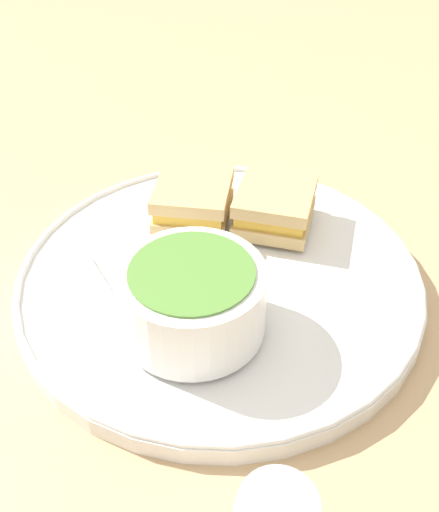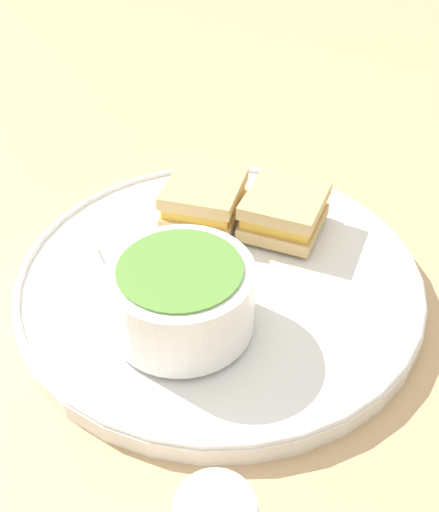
{
  "view_description": "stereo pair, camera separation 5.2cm",
  "coord_description": "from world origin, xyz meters",
  "px_view_note": "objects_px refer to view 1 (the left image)",
  "views": [
    {
      "loc": [
        -0.02,
        -0.4,
        0.37
      ],
      "look_at": [
        0.0,
        0.0,
        0.04
      ],
      "focal_mm": 42.0,
      "sensor_mm": 36.0,
      "label": 1
    },
    {
      "loc": [
        0.03,
        -0.4,
        0.37
      ],
      "look_at": [
        0.0,
        0.0,
        0.04
      ],
      "focal_mm": 42.0,
      "sensor_mm": 36.0,
      "label": 2
    }
  ],
  "objects_px": {
    "sandwich_half_far": "(193,200)",
    "spoon": "(124,318)",
    "sandwich_half_near": "(275,206)",
    "soup_bowl": "(193,299)"
  },
  "relations": [
    {
      "from": "soup_bowl",
      "to": "sandwich_half_far",
      "type": "xyz_separation_m",
      "value": [
        0.0,
        0.15,
        -0.01
      ]
    },
    {
      "from": "sandwich_half_far",
      "to": "sandwich_half_near",
      "type": "bearing_deg",
      "value": -10.49
    },
    {
      "from": "spoon",
      "to": "sandwich_half_far",
      "type": "bearing_deg",
      "value": 130.95
    },
    {
      "from": "soup_bowl",
      "to": "sandwich_half_near",
      "type": "distance_m",
      "value": 0.16
    },
    {
      "from": "sandwich_half_far",
      "to": "spoon",
      "type": "bearing_deg",
      "value": -112.65
    },
    {
      "from": "spoon",
      "to": "sandwich_half_far",
      "type": "xyz_separation_m",
      "value": [
        0.06,
        0.14,
        0.02
      ]
    },
    {
      "from": "soup_bowl",
      "to": "spoon",
      "type": "bearing_deg",
      "value": 170.92
    },
    {
      "from": "sandwich_half_near",
      "to": "sandwich_half_far",
      "type": "height_order",
      "value": "same"
    },
    {
      "from": "soup_bowl",
      "to": "spoon",
      "type": "relative_size",
      "value": 0.97
    },
    {
      "from": "spoon",
      "to": "sandwich_half_near",
      "type": "distance_m",
      "value": 0.19
    }
  ]
}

